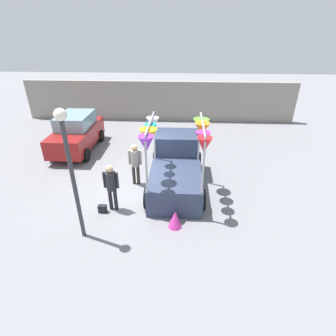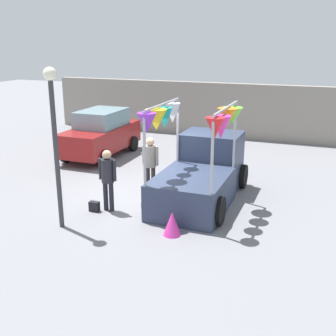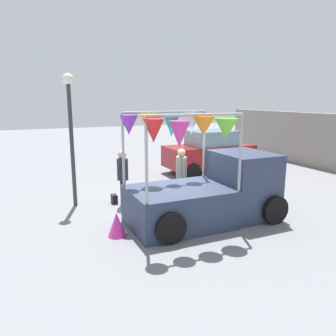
{
  "view_description": "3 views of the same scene",
  "coord_description": "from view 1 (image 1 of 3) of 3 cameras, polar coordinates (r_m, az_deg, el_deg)",
  "views": [
    {
      "loc": [
        1.62,
        -8.73,
        5.68
      ],
      "look_at": [
        1.17,
        -0.76,
        1.39
      ],
      "focal_mm": 28.0,
      "sensor_mm": 36.0,
      "label": 1
    },
    {
      "loc": [
        4.74,
        -10.94,
        4.59
      ],
      "look_at": [
        0.81,
        -0.71,
        1.22
      ],
      "focal_mm": 45.0,
      "sensor_mm": 36.0,
      "label": 2
    },
    {
      "loc": [
        8.75,
        -4.08,
        3.26
      ],
      "look_at": [
        0.79,
        -0.5,
        1.41
      ],
      "focal_mm": 35.0,
      "sensor_mm": 36.0,
      "label": 3
    }
  ],
  "objects": [
    {
      "name": "person_vendor",
      "position": [
        10.39,
        -7.18,
        1.65
      ],
      "size": [
        0.53,
        0.34,
        1.75
      ],
      "color": "#2D2823",
      "rests_on": "ground"
    },
    {
      "name": "vendor_truck",
      "position": [
        10.4,
        1.8,
        1.0
      ],
      "size": [
        2.43,
        4.1,
        2.95
      ],
      "color": "#2D3851",
      "rests_on": "ground"
    },
    {
      "name": "parked_car",
      "position": [
        14.26,
        -19.26,
        7.28
      ],
      "size": [
        1.88,
        4.0,
        1.88
      ],
      "color": "maroon",
      "rests_on": "ground"
    },
    {
      "name": "folded_kite_bundle_magenta",
      "position": [
        8.49,
        1.55,
        -11.08
      ],
      "size": [
        0.46,
        0.46,
        0.6
      ],
      "primitive_type": "cone",
      "rotation": [
        0.0,
        0.0,
        1.53
      ],
      "color": "#D83399",
      "rests_on": "ground"
    },
    {
      "name": "brick_boundary_wall",
      "position": [
        18.2,
        -2.02,
        14.34
      ],
      "size": [
        18.0,
        0.36,
        2.6
      ],
      "primitive_type": "cube",
      "color": "gray",
      "rests_on": "ground"
    },
    {
      "name": "handbag",
      "position": [
        9.46,
        -14.07,
        -8.59
      ],
      "size": [
        0.28,
        0.16,
        0.28
      ],
      "primitive_type": "cube",
      "color": "black",
      "rests_on": "ground"
    },
    {
      "name": "street_lamp",
      "position": [
        7.37,
        -20.68,
        1.58
      ],
      "size": [
        0.32,
        0.32,
        3.99
      ],
      "color": "#333338",
      "rests_on": "ground"
    },
    {
      "name": "ground_plane",
      "position": [
        10.54,
        -6.14,
        -4.52
      ],
      "size": [
        60.0,
        60.0,
        0.0
      ],
      "primitive_type": "plane",
      "color": "slate"
    },
    {
      "name": "person_customer",
      "position": [
        9.02,
        -12.27,
        -3.32
      ],
      "size": [
        0.53,
        0.34,
        1.74
      ],
      "color": "black",
      "rests_on": "ground"
    }
  ]
}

